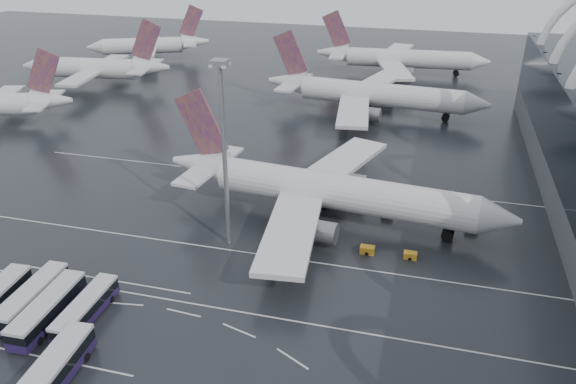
% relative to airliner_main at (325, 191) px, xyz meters
% --- Properties ---
extents(ground, '(420.00, 420.00, 0.00)m').
position_rel_airliner_main_xyz_m(ground, '(-3.50, -26.10, -5.15)').
color(ground, black).
rests_on(ground, ground).
extents(lane_marking_near, '(120.00, 0.25, 0.01)m').
position_rel_airliner_main_xyz_m(lane_marking_near, '(-3.50, -28.10, -5.14)').
color(lane_marking_near, silver).
rests_on(lane_marking_near, ground).
extents(lane_marking_mid, '(120.00, 0.25, 0.01)m').
position_rel_airliner_main_xyz_m(lane_marking_mid, '(-3.50, -14.10, -5.14)').
color(lane_marking_mid, silver).
rests_on(lane_marking_mid, ground).
extents(lane_marking_far, '(120.00, 0.25, 0.01)m').
position_rel_airliner_main_xyz_m(lane_marking_far, '(-3.50, 13.90, -5.14)').
color(lane_marking_far, silver).
rests_on(lane_marking_far, ground).
extents(bus_bay_line_south, '(28.00, 0.25, 0.01)m').
position_rel_airliner_main_xyz_m(bus_bay_line_south, '(-27.50, -42.10, -5.14)').
color(bus_bay_line_south, silver).
rests_on(bus_bay_line_south, ground).
extents(bus_bay_line_north, '(28.00, 0.25, 0.01)m').
position_rel_airliner_main_xyz_m(bus_bay_line_north, '(-27.50, -26.10, -5.14)').
color(bus_bay_line_north, silver).
rests_on(bus_bay_line_north, ground).
extents(airliner_main, '(60.71, 52.94, 20.55)m').
position_rel_airliner_main_xyz_m(airliner_main, '(0.00, 0.00, 0.00)').
color(airliner_main, silver).
rests_on(airliner_main, ground).
extents(airliner_gate_b, '(58.46, 52.36, 20.29)m').
position_rel_airliner_main_xyz_m(airliner_gate_b, '(-0.10, 58.92, -0.07)').
color(airliner_gate_b, silver).
rests_on(airliner_gate_b, ground).
extents(airliner_gate_c, '(55.49, 51.08, 19.76)m').
position_rel_airliner_main_xyz_m(airliner_gate_c, '(3.77, 101.80, -0.20)').
color(airliner_gate_c, silver).
rests_on(airliner_gate_c, ground).
extents(jet_remote_mid, '(46.96, 37.91, 20.42)m').
position_rel_airliner_main_xyz_m(jet_remote_mid, '(-83.11, 64.43, 0.13)').
color(jet_remote_mid, silver).
rests_on(jet_remote_mid, ground).
extents(jet_remote_far, '(41.42, 33.80, 18.76)m').
position_rel_airliner_main_xyz_m(jet_remote_far, '(-84.05, 100.45, -0.30)').
color(jet_remote_far, silver).
rests_on(jet_remote_far, ground).
extents(bus_row_near_b, '(3.40, 12.98, 3.17)m').
position_rel_airliner_main_xyz_m(bus_row_near_b, '(-32.36, -34.31, -3.40)').
color(bus_row_near_b, '#1E123A').
rests_on(bus_row_near_b, ground).
extents(bus_row_near_c, '(3.57, 13.47, 3.29)m').
position_rel_airliner_main_xyz_m(bus_row_near_c, '(-28.69, -36.02, -3.34)').
color(bus_row_near_c, '#1E123A').
rests_on(bus_row_near_c, ground).
extents(bus_row_near_d, '(3.06, 12.13, 2.97)m').
position_rel_airliner_main_xyz_m(bus_row_near_d, '(-24.21, -34.54, -3.51)').
color(bus_row_near_d, '#1E123A').
rests_on(bus_row_near_d, ground).
extents(bus_row_far_c, '(4.08, 14.20, 3.45)m').
position_rel_airliner_main_xyz_m(bus_row_far_c, '(-21.18, -45.88, -3.25)').
color(bus_row_far_c, '#1E123A').
rests_on(bus_row_far_c, ground).
extents(floodlight_mast, '(2.24, 2.24, 29.26)m').
position_rel_airliner_main_xyz_m(floodlight_mast, '(-12.95, -12.15, 13.26)').
color(floodlight_mast, gray).
rests_on(floodlight_mast, ground).
extents(gse_cart_belly_a, '(1.99, 1.18, 1.09)m').
position_rel_airliner_main_xyz_m(gse_cart_belly_a, '(15.24, -9.31, -4.60)').
color(gse_cart_belly_a, orange).
rests_on(gse_cart_belly_a, ground).
extents(gse_cart_belly_b, '(2.42, 1.43, 1.32)m').
position_rel_airliner_main_xyz_m(gse_cart_belly_b, '(18.93, 7.97, -4.49)').
color(gse_cart_belly_b, slate).
rests_on(gse_cart_belly_b, ground).
extents(gse_cart_belly_c, '(2.21, 1.30, 1.20)m').
position_rel_airliner_main_xyz_m(gse_cart_belly_c, '(8.72, -9.50, -4.54)').
color(gse_cart_belly_c, orange).
rests_on(gse_cart_belly_c, ground).
extents(gse_cart_belly_d, '(2.10, 1.24, 1.14)m').
position_rel_airliner_main_xyz_m(gse_cart_belly_d, '(24.52, 1.74, -4.57)').
color(gse_cart_belly_d, slate).
rests_on(gse_cart_belly_d, ground).
extents(gse_cart_belly_e, '(2.02, 1.19, 1.10)m').
position_rel_airliner_main_xyz_m(gse_cart_belly_e, '(10.48, 3.05, -4.60)').
color(gse_cart_belly_e, orange).
rests_on(gse_cart_belly_e, ground).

